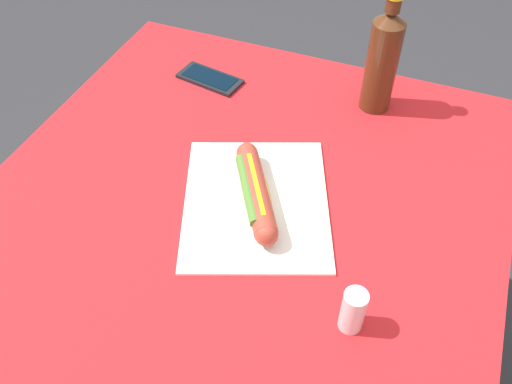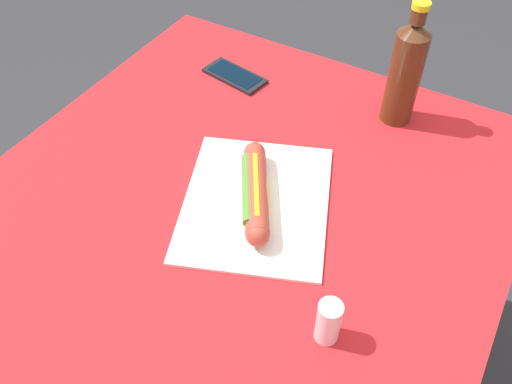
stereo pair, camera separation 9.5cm
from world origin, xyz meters
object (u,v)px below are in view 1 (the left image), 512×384
at_px(hot_dog, 255,192).
at_px(soda_bottle, 382,60).
at_px(salt_shaker, 353,311).
at_px(cell_phone, 210,79).

relative_size(hot_dog, soda_bottle, 0.80).
bearing_deg(salt_shaker, hot_dog, 51.68).
xyz_separation_m(hot_dog, cell_phone, (0.31, 0.23, -0.03)).
height_order(hot_dog, soda_bottle, soda_bottle).
bearing_deg(soda_bottle, hot_dog, 159.61).
bearing_deg(soda_bottle, salt_shaker, -170.61).
relative_size(soda_bottle, salt_shaker, 3.25).
bearing_deg(hot_dog, salt_shaker, -128.32).
distance_m(hot_dog, salt_shaker, 0.28).
height_order(cell_phone, soda_bottle, soda_bottle).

